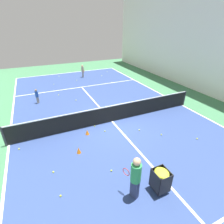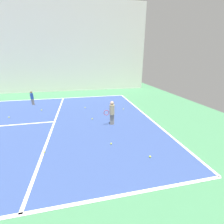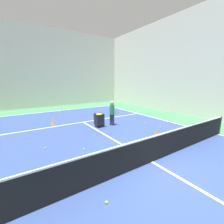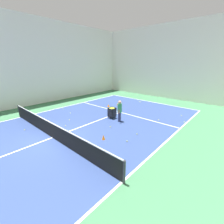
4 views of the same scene
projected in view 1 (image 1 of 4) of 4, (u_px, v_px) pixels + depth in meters
ground_plane at (112, 121)px, 10.49m from camera, size 34.95×34.95×0.00m
court_playing_area at (112, 121)px, 10.49m from camera, size 11.01×24.49×0.00m
line_baseline_near at (69, 73)px, 20.37m from camera, size 11.01×0.10×0.00m
line_sideline_left at (182, 105)px, 12.50m from camera, size 0.10×24.49×0.00m
line_sideline_right at (9, 145)px, 8.47m from camera, size 0.10×24.49×0.00m
line_service_near at (82, 87)px, 15.92m from camera, size 11.01×0.10×0.00m
line_centre_service at (112, 121)px, 10.48m from camera, size 0.10×13.47×0.00m
tennis_net at (112, 113)px, 10.24m from camera, size 11.31×0.10×1.05m
player_near_baseline at (83, 70)px, 18.48m from camera, size 0.26×0.58×1.30m
coach_at_net at (136, 176)px, 5.56m from camera, size 0.47×0.66×1.69m
child_midcourt at (37, 95)px, 12.55m from camera, size 0.30×0.30×1.07m
ball_cart at (161, 177)px, 5.93m from camera, size 0.51×0.56×0.91m
training_cone_2 at (87, 132)px, 9.21m from camera, size 0.20×0.20×0.28m
training_cone_3 at (79, 150)px, 7.90m from camera, size 0.20×0.20×0.31m
tennis_ball_0 at (76, 100)px, 13.21m from camera, size 0.07×0.07×0.07m
tennis_ball_1 at (197, 139)px, 8.88m from camera, size 0.07×0.07×0.07m
tennis_ball_2 at (54, 84)px, 16.57m from camera, size 0.07×0.07×0.07m
tennis_ball_3 at (77, 80)px, 17.66m from camera, size 0.07×0.07×0.07m
tennis_ball_4 at (102, 76)px, 19.16m from camera, size 0.07×0.07×0.07m
tennis_ball_5 at (105, 131)px, 9.49m from camera, size 0.07×0.07×0.07m
tennis_ball_6 at (161, 135)px, 9.20m from camera, size 0.07×0.07×0.07m
tennis_ball_7 at (112, 82)px, 17.07m from camera, size 0.07×0.07×0.07m
tennis_ball_8 at (19, 149)px, 8.15m from camera, size 0.07×0.07×0.07m
tennis_ball_9 at (59, 76)px, 19.02m from camera, size 0.07×0.07×0.07m
tennis_ball_12 at (95, 126)px, 9.94m from camera, size 0.07×0.07×0.07m
tennis_ball_14 at (53, 172)px, 6.91m from camera, size 0.07×0.07×0.07m
tennis_ball_17 at (140, 108)px, 11.97m from camera, size 0.07×0.07×0.07m
tennis_ball_20 at (59, 95)px, 14.15m from camera, size 0.07×0.07×0.07m
tennis_ball_22 at (111, 171)px, 6.98m from camera, size 0.07×0.07×0.07m
tennis_ball_23 at (107, 72)px, 20.55m from camera, size 0.07×0.07×0.07m
tennis_ball_24 at (61, 196)px, 5.97m from camera, size 0.07×0.07×0.07m
tennis_ball_25 at (156, 97)px, 13.71m from camera, size 0.07×0.07×0.07m
tennis_ball_27 at (139, 130)px, 9.59m from camera, size 0.07×0.07×0.07m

